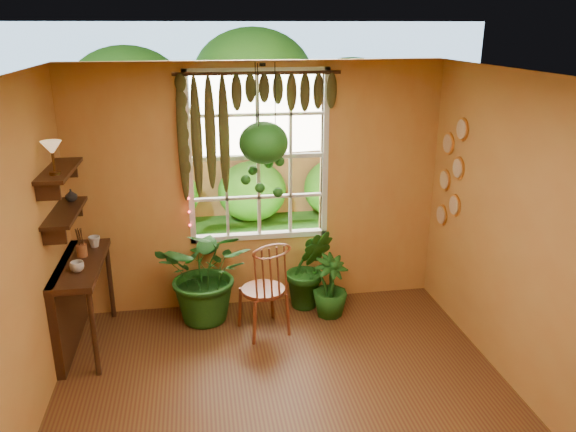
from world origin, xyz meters
name	(u,v)px	position (x,y,z in m)	size (l,w,h in m)	color
floor	(295,432)	(0.00, 0.00, 0.00)	(4.50, 4.50, 0.00)	brown
ceiling	(296,82)	(0.00, 0.00, 2.70)	(4.50, 4.50, 0.00)	silver
wall_back	(259,189)	(0.00, 2.25, 1.35)	(4.00, 4.00, 0.00)	gold
wall_right	(552,258)	(2.00, 0.00, 1.35)	(4.50, 4.50, 0.00)	gold
window	(258,157)	(0.00, 2.28, 1.70)	(1.52, 0.10, 1.86)	silver
valance_vine	(250,104)	(-0.08, 2.16, 2.28)	(1.70, 0.12, 1.10)	#391E0F
string_lights	(186,157)	(-0.76, 2.19, 1.75)	(0.03, 0.03, 1.54)	#FF2633
wall_plates	(451,174)	(1.98, 1.79, 1.55)	(0.04, 0.32, 1.10)	#FAE8CC
counter_ledge	(73,295)	(-1.91, 1.60, 0.55)	(0.40, 1.20, 0.90)	#391E0F
shelf_lower	(65,212)	(-1.88, 1.60, 1.40)	(0.25, 0.90, 0.04)	#391E0F
shelf_upper	(59,170)	(-1.88, 1.60, 1.80)	(0.25, 0.90, 0.04)	#391E0F
backyard	(243,124)	(0.24, 6.87, 1.28)	(14.00, 10.00, 12.00)	#1A5117
windsor_chair	(265,302)	(-0.04, 1.55, 0.35)	(0.56, 0.58, 1.19)	maroon
potted_plant_left	(208,272)	(-0.60, 1.92, 0.55)	(1.00, 0.86, 1.11)	#124314
potted_plant_mid	(309,268)	(0.52, 2.03, 0.47)	(0.52, 0.42, 0.94)	#124314
potted_plant_right	(330,286)	(0.71, 1.80, 0.35)	(0.39, 0.39, 0.69)	#124314
hanging_basket	(264,146)	(0.02, 1.91, 1.90)	(0.49, 0.49, 1.32)	black
cup_a	(77,267)	(-1.78, 1.37, 0.95)	(0.12, 0.12, 0.10)	silver
cup_b	(94,242)	(-1.72, 1.97, 0.96)	(0.12, 0.12, 0.11)	beige
brush_jar	(81,243)	(-1.80, 1.73, 1.04)	(0.10, 0.10, 0.36)	brown
shelf_vase	(71,195)	(-1.87, 1.90, 1.48)	(0.11, 0.11, 0.12)	#B2AD99
tiffany_lamp	(52,150)	(-1.86, 1.38, 2.03)	(0.18, 0.18, 0.29)	#503317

